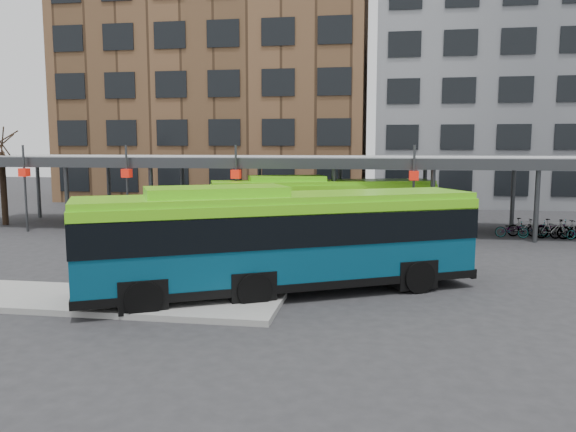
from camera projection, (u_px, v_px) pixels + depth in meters
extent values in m
plane|color=#28282B|center=(251.00, 284.00, 19.42)|extent=(120.00, 120.00, 0.00)
cube|color=gray|center=(56.00, 298.00, 17.33)|extent=(14.00, 3.00, 0.18)
cube|color=#999B9E|center=(302.00, 159.00, 31.65)|extent=(40.00, 6.00, 0.35)
cube|color=#383A3D|center=(294.00, 164.00, 28.73)|extent=(40.00, 0.15, 0.55)
cylinder|color=#383A3D|center=(38.00, 189.00, 37.20)|extent=(0.24, 0.24, 3.80)
cylinder|color=#383A3D|center=(67.00, 197.00, 31.52)|extent=(0.24, 0.24, 3.80)
cylinder|color=#383A3D|center=(109.00, 190.00, 36.42)|extent=(0.24, 0.24, 3.80)
cylinder|color=#383A3D|center=(151.00, 198.00, 30.73)|extent=(0.24, 0.24, 3.80)
cylinder|color=#383A3D|center=(183.00, 191.00, 35.63)|extent=(0.24, 0.24, 3.80)
cylinder|color=#383A3D|center=(240.00, 200.00, 29.94)|extent=(0.24, 0.24, 3.80)
cylinder|color=#383A3D|center=(260.00, 192.00, 34.84)|extent=(0.24, 0.24, 3.80)
cylinder|color=#383A3D|center=(334.00, 201.00, 29.15)|extent=(0.24, 0.24, 3.80)
cylinder|color=#383A3D|center=(340.00, 193.00, 34.05)|extent=(0.24, 0.24, 3.80)
cylinder|color=#383A3D|center=(432.00, 203.00, 28.36)|extent=(0.24, 0.24, 3.80)
cylinder|color=#383A3D|center=(424.00, 194.00, 33.26)|extent=(0.24, 0.24, 3.80)
cylinder|color=#383A3D|center=(537.00, 204.00, 27.57)|extent=(0.24, 0.24, 3.80)
cylinder|color=#383A3D|center=(513.00, 195.00, 32.47)|extent=(0.24, 0.24, 3.80)
cylinder|color=#383A3D|center=(25.00, 189.00, 30.99)|extent=(0.12, 0.12, 4.80)
cube|color=red|center=(24.00, 172.00, 30.88)|extent=(0.45, 0.45, 0.45)
cylinder|color=#383A3D|center=(127.00, 190.00, 30.04)|extent=(0.12, 0.12, 4.80)
cube|color=red|center=(127.00, 173.00, 29.93)|extent=(0.45, 0.45, 0.45)
cylinder|color=#383A3D|center=(236.00, 191.00, 29.09)|extent=(0.12, 0.12, 4.80)
cube|color=red|center=(236.00, 174.00, 28.98)|extent=(0.45, 0.45, 0.45)
cylinder|color=#383A3D|center=(413.00, 194.00, 27.67)|extent=(0.12, 0.12, 4.80)
cube|color=red|center=(414.00, 176.00, 27.56)|extent=(0.45, 0.45, 0.45)
cylinder|color=black|center=(4.00, 189.00, 33.74)|extent=(0.36, 0.36, 4.40)
cylinder|color=black|center=(2.00, 145.00, 33.40)|extent=(0.08, 1.63, 1.59)
cylinder|color=black|center=(2.00, 145.00, 33.51)|extent=(1.63, 0.13, 1.59)
cylinder|color=black|center=(0.00, 145.00, 33.32)|extent=(1.63, 0.10, 1.59)
cube|color=brown|center=(221.00, 77.00, 50.97)|extent=(26.00, 14.00, 22.00)
cube|color=slate|center=(522.00, 83.00, 46.99)|extent=(24.00, 14.00, 20.00)
cube|color=navy|center=(282.00, 242.00, 18.00)|extent=(12.52, 8.10, 2.64)
cube|color=black|center=(282.00, 226.00, 17.93)|extent=(12.59, 8.19, 1.01)
cube|color=#69D616|center=(282.00, 198.00, 17.82)|extent=(12.47, 8.01, 0.21)
cube|color=#69D616|center=(216.00, 193.00, 17.15)|extent=(4.64, 3.61, 0.37)
cube|color=black|center=(282.00, 278.00, 18.15)|extent=(12.60, 8.19, 0.25)
cylinder|color=black|center=(418.00, 277.00, 18.20)|extent=(1.09, 0.76, 1.06)
cylinder|color=black|center=(382.00, 261.00, 20.64)|extent=(1.09, 0.76, 1.06)
cylinder|color=black|center=(254.00, 290.00, 16.54)|extent=(1.09, 0.76, 1.06)
cylinder|color=black|center=(235.00, 272.00, 18.98)|extent=(1.09, 0.76, 1.06)
cylinder|color=black|center=(143.00, 299.00, 15.58)|extent=(1.09, 0.76, 1.06)
cylinder|color=black|center=(138.00, 278.00, 18.02)|extent=(1.09, 0.76, 1.06)
cube|color=navy|center=(323.00, 207.00, 29.52)|extent=(11.76, 6.03, 2.42)
cube|color=black|center=(323.00, 198.00, 29.46)|extent=(11.83, 6.10, 0.92)
cube|color=#69D616|center=(323.00, 182.00, 29.36)|extent=(11.73, 5.94, 0.19)
cube|color=#69D616|center=(287.00, 179.00, 29.01)|extent=(4.22, 2.90, 0.34)
cube|color=black|center=(323.00, 228.00, 29.66)|extent=(11.84, 6.11, 0.23)
cylinder|color=black|center=(400.00, 229.00, 29.15)|extent=(1.01, 0.59, 0.97)
cylinder|color=black|center=(385.00, 222.00, 31.46)|extent=(1.01, 0.59, 0.97)
cylinder|color=black|center=(306.00, 231.00, 28.31)|extent=(1.01, 0.59, 0.97)
cylinder|color=black|center=(297.00, 225.00, 30.62)|extent=(1.01, 0.59, 0.97)
cylinder|color=black|center=(248.00, 232.00, 27.83)|extent=(1.01, 0.59, 0.97)
cylinder|color=black|center=(244.00, 226.00, 30.13)|extent=(1.01, 0.59, 0.97)
imported|color=slate|center=(512.00, 229.00, 29.14)|extent=(1.73, 0.85, 0.87)
imported|color=slate|center=(523.00, 227.00, 29.50)|extent=(1.66, 0.54, 0.99)
imported|color=slate|center=(535.00, 228.00, 29.47)|extent=(1.77, 1.02, 0.88)
imported|color=slate|center=(553.00, 229.00, 28.72)|extent=(1.77, 0.63, 1.04)
imported|color=slate|center=(555.00, 228.00, 29.34)|extent=(1.93, 1.20, 0.96)
imported|color=slate|center=(565.00, 229.00, 28.80)|extent=(1.75, 0.87, 1.01)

